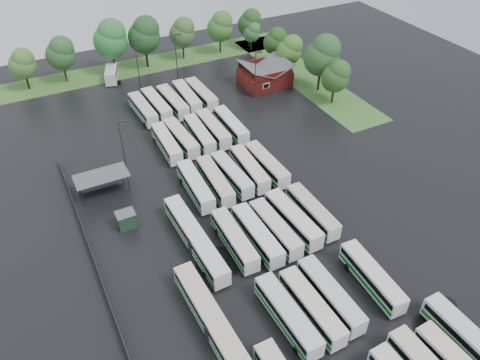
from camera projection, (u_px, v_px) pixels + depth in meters
name	position (u px, v px, depth m)	size (l,w,h in m)	color
ground	(266.00, 245.00, 65.42)	(160.00, 160.00, 0.00)	black
brick_building	(265.00, 77.00, 102.75)	(10.07, 8.60, 5.39)	maroon
wash_shed	(101.00, 177.00, 72.76)	(8.20, 4.20, 3.58)	#2D2D30
utility_hut	(126.00, 220.00, 67.58)	(2.70, 2.20, 2.62)	#173420
grass_strip_north	(139.00, 66.00, 111.38)	(80.00, 10.00, 0.01)	#3B6C28
grass_strip_east	(302.00, 76.00, 107.52)	(10.00, 50.00, 0.01)	#3B6C28
west_fence	(93.00, 259.00, 62.65)	(0.10, 50.00, 1.20)	#2D2D30
bus_r1c0	(288.00, 315.00, 54.27)	(2.65, 11.38, 3.15)	silver
bus_r1c1	(312.00, 307.00, 55.23)	(2.53, 11.05, 3.07)	silver
bus_r1c2	(330.00, 295.00, 56.58)	(2.42, 11.16, 3.10)	silver
bus_r1c4	(372.00, 277.00, 58.81)	(2.86, 11.07, 3.05)	silver
bus_r2c0	(234.00, 240.00, 63.93)	(2.60, 11.08, 3.07)	silver
bus_r2c1	(257.00, 235.00, 64.59)	(2.40, 11.22, 3.12)	silver
bus_r2c2	(275.00, 228.00, 65.65)	(2.55, 11.00, 3.05)	silver
bus_r2c3	(293.00, 219.00, 67.03)	(2.93, 11.58, 3.20)	silver
bus_r2c4	(312.00, 211.00, 68.48)	(2.34, 10.95, 3.05)	silver
bus_r3c0	(195.00, 186.00, 73.06)	(2.83, 11.33, 3.13)	silver
bus_r3c1	(215.00, 181.00, 74.07)	(2.92, 11.26, 3.11)	silver
bus_r3c2	(232.00, 174.00, 75.49)	(2.64, 10.94, 3.03)	silver
bus_r3c3	(250.00, 169.00, 76.66)	(2.90, 11.13, 3.07)	silver
bus_r3c4	(267.00, 164.00, 77.54)	(2.55, 11.21, 3.11)	silver
bus_r4c0	(167.00, 143.00, 82.56)	(2.64, 11.03, 3.05)	silver
bus_r4c1	(181.00, 138.00, 83.84)	(2.85, 11.33, 3.13)	silver
bus_r4c2	(199.00, 134.00, 84.87)	(2.86, 11.08, 3.06)	silver
bus_r4c3	(213.00, 129.00, 86.22)	(2.54, 11.34, 3.15)	silver
bus_r4c4	(231.00, 125.00, 87.29)	(2.58, 11.16, 3.09)	silver
bus_r5c0	(143.00, 109.00, 91.96)	(2.72, 11.08, 3.06)	silver
bus_r5c1	(157.00, 105.00, 93.35)	(2.78, 11.37, 3.14)	silver
bus_r5c2	(173.00, 102.00, 94.16)	(2.90, 11.57, 3.20)	silver
bus_r5c3	(187.00, 97.00, 95.77)	(2.84, 11.55, 3.19)	silver
bus_r5c4	(201.00, 94.00, 96.79)	(2.68, 11.45, 3.17)	silver
artic_bus_west_b	(195.00, 239.00, 63.98)	(2.77, 16.98, 3.14)	silver
artic_bus_west_c	(213.00, 322.00, 53.52)	(2.89, 17.18, 3.18)	silver
minibus	(112.00, 74.00, 104.55)	(4.41, 6.98, 2.86)	silver
tree_north_0	(23.00, 63.00, 98.61)	(5.64, 5.64, 9.34)	black
tree_north_1	(61.00, 53.00, 101.05)	(6.33, 6.33, 10.49)	#3C2C1F
tree_north_2	(111.00, 38.00, 103.94)	(7.59, 7.59, 12.57)	#332318
tree_north_3	(145.00, 34.00, 106.49)	(7.36, 7.36, 12.18)	black
tree_north_4	(183.00, 32.00, 111.06)	(6.14, 6.14, 10.18)	#382212
tree_north_5	(221.00, 26.00, 113.59)	(6.32, 6.32, 10.47)	#301E15
tree_north_6	(250.00, 22.00, 117.17)	(5.85, 5.85, 9.69)	black
tree_east_0	(336.00, 76.00, 93.80)	(5.67, 5.67, 9.39)	black
tree_east_1	(323.00, 55.00, 96.97)	(7.55, 7.55, 12.51)	black
tree_east_2	(290.00, 50.00, 104.07)	(5.71, 5.71, 9.47)	black
tree_east_3	(276.00, 41.00, 108.91)	(5.42, 5.42, 8.98)	black
tree_east_4	(252.00, 32.00, 116.55)	(4.31, 4.27, 7.08)	black
lamp_post_ne	(256.00, 72.00, 95.53)	(1.56, 0.30, 10.16)	#2D2D30
lamp_post_nw	(123.00, 146.00, 74.06)	(1.62, 0.32, 10.53)	#2D2D30
lamp_post_back_w	(138.00, 61.00, 98.87)	(1.68, 0.33, 10.91)	#2D2D30
lamp_post_back_e	(177.00, 55.00, 101.56)	(1.66, 0.32, 10.75)	#2D2D30
puddle_1	(432.00, 328.00, 54.96)	(4.52, 4.52, 0.01)	black
puddle_2	(218.00, 263.00, 62.80)	(6.28, 6.28, 0.01)	black
puddle_3	(286.00, 240.00, 66.20)	(4.23, 4.23, 0.01)	black
puddle_4	(447.00, 303.00, 57.66)	(2.30, 2.30, 0.01)	black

